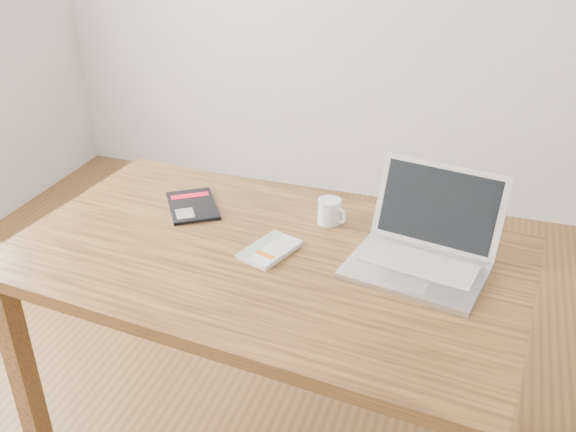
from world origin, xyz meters
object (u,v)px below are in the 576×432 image
(desk, at_px, (265,279))
(white_guidebook, at_px, (270,250))
(black_guidebook, at_px, (192,206))
(laptop, at_px, (424,247))
(coffee_mug, at_px, (330,211))

(desk, xyz_separation_m, white_guidebook, (0.01, 0.01, 0.10))
(desk, height_order, black_guidebook, black_guidebook)
(black_guidebook, relative_size, laptop, 0.63)
(black_guidebook, distance_m, coffee_mug, 0.46)
(laptop, relative_size, coffee_mug, 4.16)
(laptop, xyz_separation_m, coffee_mug, (-0.31, 0.14, -0.01))
(black_guidebook, xyz_separation_m, laptop, (0.76, -0.10, 0.05))
(desk, xyz_separation_m, coffee_mug, (0.13, 0.24, 0.13))
(desk, relative_size, black_guidebook, 5.81)
(desk, relative_size, white_guidebook, 7.55)
(black_guidebook, bearing_deg, laptop, -41.77)
(white_guidebook, height_order, coffee_mug, coffee_mug)
(laptop, height_order, coffee_mug, laptop)
(desk, distance_m, black_guidebook, 0.39)
(white_guidebook, bearing_deg, coffee_mug, 81.45)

